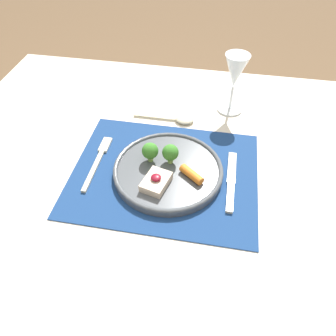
# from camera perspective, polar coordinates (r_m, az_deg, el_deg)

# --- Properties ---
(ground_plane) EXTENTS (8.00, 8.00, 0.00)m
(ground_plane) POSITION_cam_1_polar(r_m,az_deg,el_deg) (1.47, -0.36, -21.59)
(ground_plane) COLOR brown
(dining_table) EXTENTS (1.28, 1.07, 0.75)m
(dining_table) POSITION_cam_1_polar(r_m,az_deg,el_deg) (0.89, -0.55, -5.01)
(dining_table) COLOR beige
(dining_table) RESTS_ON ground_plane
(placemat) EXTENTS (0.46, 0.37, 0.00)m
(placemat) POSITION_cam_1_polar(r_m,az_deg,el_deg) (0.82, -0.60, -0.90)
(placemat) COLOR navy
(placemat) RESTS_ON dining_table
(dinner_plate) EXTENTS (0.27, 0.27, 0.07)m
(dinner_plate) POSITION_cam_1_polar(r_m,az_deg,el_deg) (0.81, -0.11, -0.30)
(dinner_plate) COLOR #4C5156
(dinner_plate) RESTS_ON placemat
(fork) EXTENTS (0.02, 0.20, 0.01)m
(fork) POSITION_cam_1_polar(r_m,az_deg,el_deg) (0.87, -11.96, 1.58)
(fork) COLOR beige
(fork) RESTS_ON placemat
(knife) EXTENTS (0.02, 0.20, 0.01)m
(knife) POSITION_cam_1_polar(r_m,az_deg,el_deg) (0.80, 10.89, -2.83)
(knife) COLOR beige
(knife) RESTS_ON placemat
(spoon) EXTENTS (0.18, 0.05, 0.02)m
(spoon) POSITION_cam_1_polar(r_m,az_deg,el_deg) (0.98, 1.95, 8.54)
(spoon) COLOR beige
(spoon) RESTS_ON dining_table
(wine_glass_near) EXTENTS (0.08, 0.08, 0.18)m
(wine_glass_near) POSITION_cam_1_polar(r_m,az_deg,el_deg) (0.98, 11.60, 15.70)
(wine_glass_near) COLOR white
(wine_glass_near) RESTS_ON dining_table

